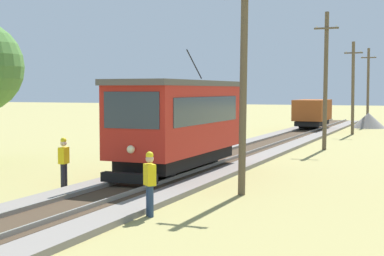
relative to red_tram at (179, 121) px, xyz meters
The scene contains 9 objects.
red_tram is the anchor object (origin of this frame).
freight_car 27.85m from the red_tram, 90.01° to the left, with size 2.40×5.20×2.31m.
utility_pole_near_tram 4.94m from the red_tram, 39.54° to the right, with size 1.40×0.52×7.35m.
utility_pole_mid 13.37m from the red_tram, 74.18° to the left, with size 1.40×0.57×7.93m.
utility_pole_far 25.39m from the red_tram, 81.81° to the left, with size 1.40×0.53×7.15m.
utility_pole_distant 36.46m from the red_tram, 84.31° to the left, with size 1.40×0.34×7.38m.
gravel_pile 33.97m from the red_tram, 83.30° to the left, with size 3.04×3.04×1.38m, color gray.
track_worker 7.70m from the red_tram, 72.32° to the right, with size 0.44×0.43×1.78m.
second_worker 5.08m from the red_tram, 121.50° to the right, with size 0.26×0.39×1.78m.
Camera 1 is at (9.39, -4.35, 3.45)m, focal length 54.79 mm.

